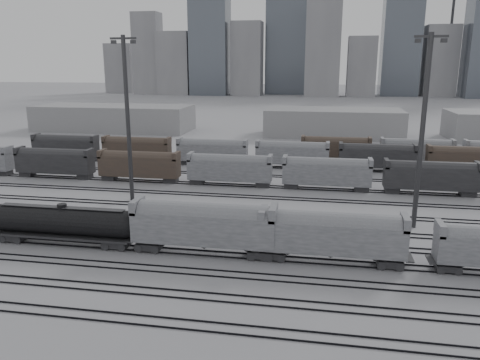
% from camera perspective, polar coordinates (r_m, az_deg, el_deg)
% --- Properties ---
extents(ground, '(900.00, 900.00, 0.00)m').
position_cam_1_polar(ground, '(52.65, 1.57, -9.80)').
color(ground, '#A6A6AB').
rests_on(ground, ground).
extents(tracks, '(220.00, 71.50, 0.16)m').
position_cam_1_polar(tracks, '(68.86, 3.74, -3.91)').
color(tracks, black).
rests_on(tracks, ground).
extents(tank_car_b, '(19.44, 3.24, 4.81)m').
position_cam_1_polar(tank_car_b, '(60.16, -20.72, -4.80)').
color(tank_car_b, black).
rests_on(tank_car_b, ground).
extents(hopper_car_a, '(16.54, 3.29, 5.91)m').
position_cam_1_polar(hopper_car_a, '(53.30, -4.45, -5.31)').
color(hopper_car_a, black).
rests_on(hopper_car_a, ground).
extents(hopper_car_b, '(15.73, 3.13, 5.63)m').
position_cam_1_polar(hopper_car_b, '(51.81, 11.11, -6.33)').
color(hopper_car_b, black).
rests_on(hopper_car_b, ground).
extents(light_mast_b, '(4.06, 0.65, 25.35)m').
position_cam_1_polar(light_mast_b, '(74.27, -13.55, 7.61)').
color(light_mast_b, '#333335').
rests_on(light_mast_b, ground).
extents(light_mast_c, '(3.99, 0.64, 24.94)m').
position_cam_1_polar(light_mast_c, '(63.96, 21.36, 5.86)').
color(light_mast_c, '#333335').
rests_on(light_mast_c, ground).
extents(bg_string_near, '(151.00, 3.00, 5.60)m').
position_cam_1_polar(bg_string_near, '(81.76, 10.50, 0.75)').
color(bg_string_near, gray).
rests_on(bg_string_near, ground).
extents(bg_string_mid, '(151.00, 3.00, 5.60)m').
position_cam_1_polar(bg_string_mid, '(98.02, 16.34, 2.62)').
color(bg_string_mid, black).
rests_on(bg_string_mid, ground).
extents(bg_string_far, '(66.00, 3.00, 5.60)m').
position_cam_1_polar(bg_string_far, '(109.05, 25.09, 2.97)').
color(bg_string_far, '#48382D').
rests_on(bg_string_far, ground).
extents(warehouse_left, '(50.00, 18.00, 8.00)m').
position_cam_1_polar(warehouse_left, '(158.54, -15.12, 7.32)').
color(warehouse_left, gray).
rests_on(warehouse_left, ground).
extents(warehouse_mid, '(40.00, 18.00, 8.00)m').
position_cam_1_polar(warehouse_mid, '(143.71, 11.28, 6.88)').
color(warehouse_mid, gray).
rests_on(warehouse_mid, ground).
extents(skyline, '(316.00, 22.40, 95.00)m').
position_cam_1_polar(skyline, '(327.93, 11.19, 16.16)').
color(skyline, '#959598').
rests_on(skyline, ground).
extents(crane_left, '(42.00, 1.80, 100.00)m').
position_cam_1_polar(crane_left, '(356.28, 4.54, 19.84)').
color(crane_left, '#333335').
rests_on(crane_left, ground).
extents(crane_right, '(42.00, 1.80, 100.00)m').
position_cam_1_polar(crane_right, '(364.34, 24.76, 18.53)').
color(crane_right, '#333335').
rests_on(crane_right, ground).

